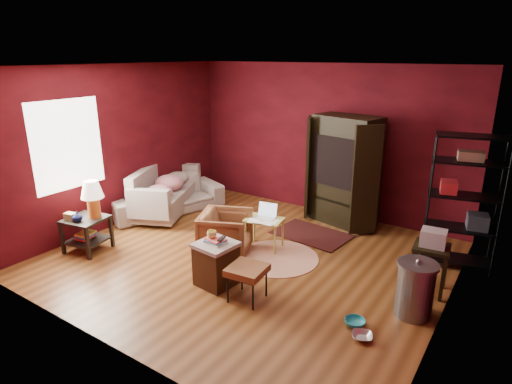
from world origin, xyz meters
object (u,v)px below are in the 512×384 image
Objects in this scene: armchair at (226,231)px; side_table at (89,209)px; wire_shelving at (465,197)px; sofa at (165,191)px; laptop_desk at (265,222)px; tv_armoire at (344,169)px; hamper at (216,263)px.

side_table is (-1.83, -1.05, 0.30)m from armchair.
wire_shelving reaches higher than side_table.
wire_shelving is at bearing -61.03° from sofa.
tv_armoire reaches higher than laptop_desk.
side_table reaches higher than armchair.
laptop_desk is (0.38, 0.51, 0.07)m from armchair.
sofa reaches higher than armchair.
wire_shelving is at bearing -86.39° from armchair.
armchair is 0.38× the size of tv_armoire.
armchair is at bearing -100.78° from tv_armoire.
laptop_desk is 0.37× the size of tv_armoire.
armchair reaches higher than laptop_desk.
laptop_desk is (2.21, 1.56, -0.24)m from side_table.
armchair is 1.09× the size of hamper.
hamper is 0.36× the size of wire_shelving.
wire_shelving is at bearing 42.45° from hamper.
tv_armoire is at bearing 149.84° from wire_shelving.
wire_shelving is at bearing 28.20° from side_table.
sofa is 3.03m from hamper.
tv_armoire is at bearing 61.50° from laptop_desk.
tv_armoire is 1.01× the size of wire_shelving.
hamper is at bearing -101.48° from sofa.
armchair is 0.92m from hamper.
armchair is 3.47m from wire_shelving.
sofa is 1.12× the size of tv_armoire.
hamper is 1.32m from laptop_desk.
armchair is 0.39× the size of wire_shelving.
tv_armoire is at bearing -47.20° from armchair.
sofa is 2.91× the size of armchair.
tv_armoire reaches higher than wire_shelving.
laptop_desk is 1.87m from tv_armoire.
sofa is at bearing -142.85° from tv_armoire.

